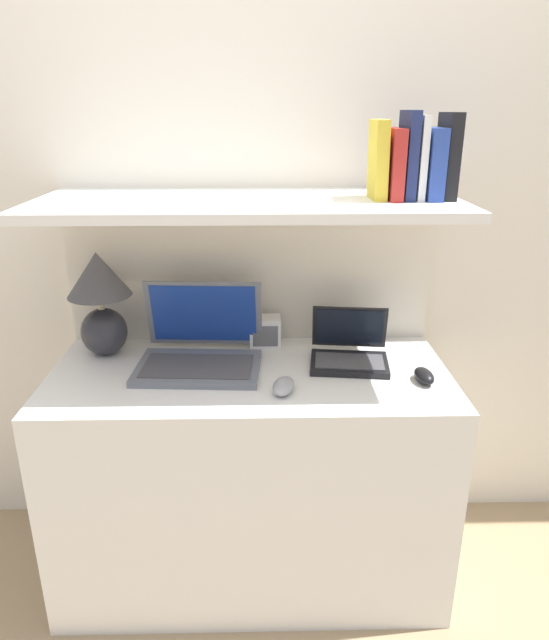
% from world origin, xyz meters
% --- Properties ---
extents(ground_plane, '(12.00, 12.00, 0.00)m').
position_xyz_m(ground_plane, '(0.00, 0.00, 0.00)').
color(ground_plane, '#9E8460').
extents(wall_back, '(6.00, 0.05, 2.40)m').
position_xyz_m(wall_back, '(0.00, 0.62, 1.20)').
color(wall_back, silver).
rests_on(wall_back, ground_plane).
extents(desk, '(1.24, 0.56, 0.76)m').
position_xyz_m(desk, '(0.00, 0.28, 0.38)').
color(desk, white).
rests_on(desk, ground_plane).
extents(back_riser, '(1.24, 0.04, 1.25)m').
position_xyz_m(back_riser, '(0.00, 0.58, 0.63)').
color(back_riser, silver).
rests_on(back_riser, ground_plane).
extents(shelf, '(1.24, 0.50, 0.03)m').
position_xyz_m(shelf, '(0.00, 0.35, 1.26)').
color(shelf, white).
rests_on(shelf, back_riser).
extents(table_lamp, '(0.20, 0.20, 0.35)m').
position_xyz_m(table_lamp, '(-0.48, 0.44, 0.96)').
color(table_lamp, '#2D2D33').
rests_on(table_lamp, desk).
extents(laptop_large, '(0.40, 0.33, 0.25)m').
position_xyz_m(laptop_large, '(-0.16, 0.34, 0.81)').
color(laptop_large, slate).
rests_on(laptop_large, desk).
extents(laptop_small, '(0.27, 0.24, 0.17)m').
position_xyz_m(laptop_small, '(0.32, 0.35, 0.79)').
color(laptop_small, black).
rests_on(laptop_small, desk).
extents(computer_mouse, '(0.09, 0.12, 0.04)m').
position_xyz_m(computer_mouse, '(0.10, 0.15, 0.78)').
color(computer_mouse, '#99999E').
rests_on(computer_mouse, desk).
extents(second_mouse, '(0.06, 0.10, 0.04)m').
position_xyz_m(second_mouse, '(0.52, 0.20, 0.78)').
color(second_mouse, black).
rests_on(second_mouse, desk).
extents(router_box, '(0.10, 0.08, 0.10)m').
position_xyz_m(router_box, '(0.05, 0.49, 0.81)').
color(router_box, white).
rests_on(router_box, desk).
extents(book_black, '(0.04, 0.14, 0.24)m').
position_xyz_m(book_black, '(0.57, 0.35, 1.40)').
color(book_black, black).
rests_on(book_black, shelf).
extents(book_blue, '(0.04, 0.16, 0.20)m').
position_xyz_m(book_blue, '(0.53, 0.35, 1.38)').
color(book_blue, '#284293').
rests_on(book_blue, shelf).
extents(book_white, '(0.02, 0.14, 0.23)m').
position_xyz_m(book_white, '(0.49, 0.35, 1.39)').
color(book_white, silver).
rests_on(book_white, shelf).
extents(book_navy, '(0.03, 0.15, 0.24)m').
position_xyz_m(book_navy, '(0.46, 0.35, 1.40)').
color(book_navy, navy).
rests_on(book_navy, shelf).
extents(book_red, '(0.03, 0.17, 0.20)m').
position_xyz_m(book_red, '(0.42, 0.35, 1.38)').
color(book_red, '#A82823').
rests_on(book_red, shelf).
extents(book_yellow, '(0.04, 0.13, 0.22)m').
position_xyz_m(book_yellow, '(0.37, 0.35, 1.39)').
color(book_yellow, gold).
rests_on(book_yellow, shelf).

